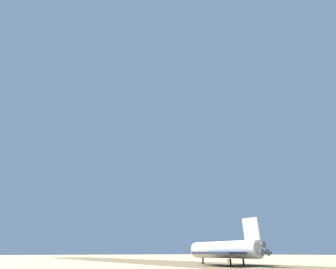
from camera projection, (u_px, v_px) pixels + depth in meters
name	position (u px, v px, depth m)	size (l,w,h in m)	color
ground_plane	(224.00, 265.00, 91.59)	(1200.00, 1200.00, 0.00)	#D1B57F
runway_strip	(225.00, 265.00, 91.09)	(440.00, 44.00, 0.02)	olive
space_shuttle	(223.00, 250.00, 93.85)	(38.60, 24.75, 15.80)	white
ground_crew_near_nose	(228.00, 261.00, 112.02)	(0.42, 0.56, 1.73)	orange
ground_crew_mid_fuselage	(228.00, 261.00, 111.63)	(0.27, 0.65, 1.73)	orange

